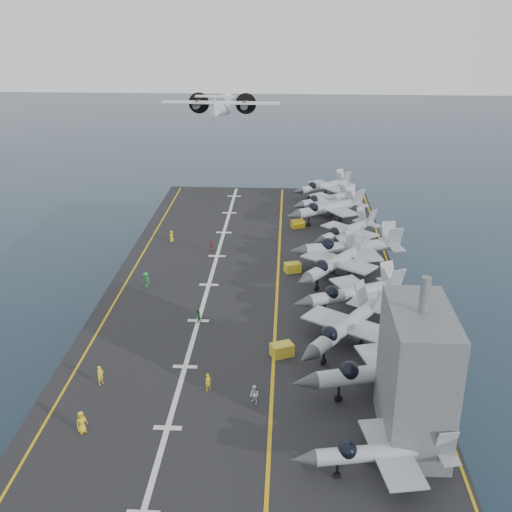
{
  "coord_description": "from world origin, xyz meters",
  "views": [
    {
      "loc": [
        4.18,
        -75.85,
        45.6
      ],
      "look_at": [
        0.0,
        4.0,
        13.0
      ],
      "focal_mm": 45.0,
      "sensor_mm": 36.0,
      "label": 1
    }
  ],
  "objects_px": {
    "island_superstructure": "(417,361)",
    "transport_plane": "(221,110)",
    "tow_cart_a": "(282,350)",
    "fighter_jet_0": "(383,451)"
  },
  "relations": [
    {
      "from": "island_superstructure",
      "to": "transport_plane",
      "type": "height_order",
      "value": "transport_plane"
    },
    {
      "from": "island_superstructure",
      "to": "tow_cart_a",
      "type": "bearing_deg",
      "value": 131.14
    },
    {
      "from": "fighter_jet_0",
      "to": "tow_cart_a",
      "type": "xyz_separation_m",
      "value": [
        -8.11,
        17.6,
        -1.55
      ]
    },
    {
      "from": "island_superstructure",
      "to": "transport_plane",
      "type": "relative_size",
      "value": 0.63
    },
    {
      "from": "transport_plane",
      "to": "island_superstructure",
      "type": "bearing_deg",
      "value": -73.25
    },
    {
      "from": "transport_plane",
      "to": "tow_cart_a",
      "type": "bearing_deg",
      "value": -79.02
    },
    {
      "from": "tow_cart_a",
      "to": "island_superstructure",
      "type": "bearing_deg",
      "value": -48.86
    },
    {
      "from": "fighter_jet_0",
      "to": "transport_plane",
      "type": "height_order",
      "value": "transport_plane"
    },
    {
      "from": "tow_cart_a",
      "to": "transport_plane",
      "type": "height_order",
      "value": "transport_plane"
    },
    {
      "from": "island_superstructure",
      "to": "transport_plane",
      "type": "xyz_separation_m",
      "value": [
        -24.43,
        81.19,
        6.81
      ]
    }
  ]
}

